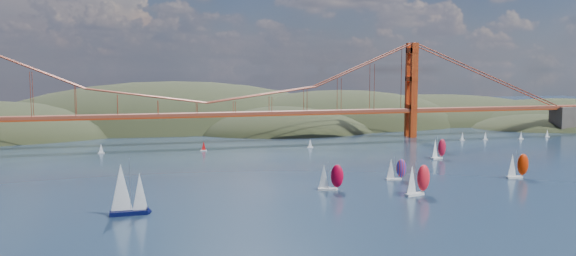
# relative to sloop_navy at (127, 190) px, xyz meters

# --- Properties ---
(ground) EXTENTS (1200.00, 1200.00, 0.00)m
(ground) POSITION_rel_sloop_navy_xyz_m (39.88, -38.36, -6.97)
(ground) COLOR black
(ground) RESTS_ON ground
(headlands) EXTENTS (725.00, 225.00, 96.00)m
(headlands) POSITION_rel_sloop_navy_xyz_m (84.83, 239.92, -19.43)
(headlands) COLOR black
(headlands) RESTS_ON ground
(bridge) EXTENTS (552.00, 12.00, 55.00)m
(bridge) POSITION_rel_sloop_navy_xyz_m (38.13, 141.64, 25.26)
(bridge) COLOR brown
(bridge) RESTS_ON ground
(sloop_navy) EXTENTS (10.13, 5.71, 15.79)m
(sloop_navy) POSITION_rel_sloop_navy_xyz_m (0.00, 0.00, 0.00)
(sloop_navy) COLOR black
(sloop_navy) RESTS_ON ground
(racer_0) EXTENTS (8.59, 5.05, 9.63)m
(racer_0) POSITION_rel_sloop_navy_xyz_m (63.99, 15.04, -2.42)
(racer_0) COLOR silver
(racer_0) RESTS_ON ground
(racer_1) EXTENTS (9.66, 5.59, 10.83)m
(racer_1) POSITION_rel_sloop_navy_xyz_m (87.94, 0.68, -1.85)
(racer_1) COLOR silver
(racer_1) RESTS_ON ground
(racer_2) EXTENTS (8.74, 3.52, 10.09)m
(racer_2) POSITION_rel_sloop_navy_xyz_m (136.82, 16.26, -2.20)
(racer_2) COLOR white
(racer_2) RESTS_ON ground
(racer_3) EXTENTS (8.89, 5.64, 9.94)m
(racer_3) POSITION_rel_sloop_navy_xyz_m (132.49, 63.69, -2.27)
(racer_3) COLOR silver
(racer_3) RESTS_ON ground
(racer_rwb) EXTENTS (7.59, 3.60, 8.56)m
(racer_rwb) POSITION_rel_sloop_navy_xyz_m (92.59, 25.03, -2.93)
(racer_rwb) COLOR white
(racer_rwb) RESTS_ON ground
(distant_boat_3) EXTENTS (3.00, 2.00, 4.70)m
(distant_boat_3) POSITION_rel_sloop_navy_xyz_m (-12.67, 120.46, -4.56)
(distant_boat_3) COLOR silver
(distant_boat_3) RESTS_ON ground
(distant_boat_4) EXTENTS (3.00, 2.00, 4.70)m
(distant_boat_4) POSITION_rel_sloop_navy_xyz_m (179.20, 117.38, -4.56)
(distant_boat_4) COLOR silver
(distant_boat_4) RESTS_ON ground
(distant_boat_5) EXTENTS (3.00, 2.00, 4.70)m
(distant_boat_5) POSITION_rel_sloop_navy_xyz_m (193.09, 116.15, -4.56)
(distant_boat_5) COLOR silver
(distant_boat_5) RESTS_ON ground
(distant_boat_6) EXTENTS (3.00, 2.00, 4.70)m
(distant_boat_6) POSITION_rel_sloop_navy_xyz_m (214.54, 113.40, -4.56)
(distant_boat_6) COLOR silver
(distant_boat_6) RESTS_ON ground
(distant_boat_7) EXTENTS (3.00, 2.00, 4.70)m
(distant_boat_7) POSITION_rel_sloop_navy_xyz_m (236.35, 118.21, -4.56)
(distant_boat_7) COLOR silver
(distant_boat_7) RESTS_ON ground
(distant_boat_8) EXTENTS (3.00, 2.00, 4.70)m
(distant_boat_8) POSITION_rel_sloop_navy_xyz_m (88.46, 112.51, -4.56)
(distant_boat_8) COLOR silver
(distant_boat_8) RESTS_ON ground
(distant_boat_9) EXTENTS (3.00, 2.00, 4.70)m
(distant_boat_9) POSITION_rel_sloop_navy_xyz_m (35.08, 116.15, -4.56)
(distant_boat_9) COLOR silver
(distant_boat_9) RESTS_ON ground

